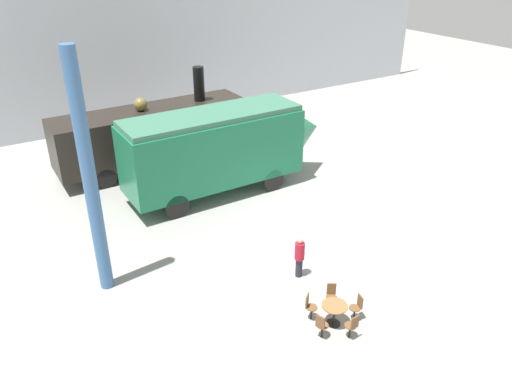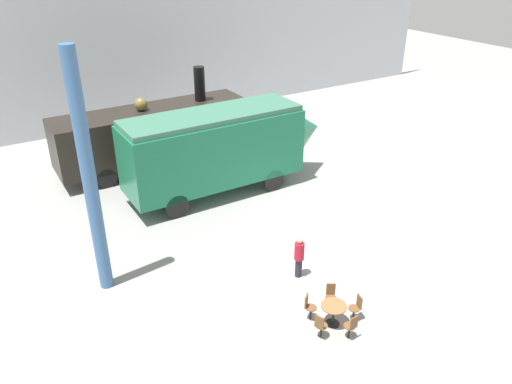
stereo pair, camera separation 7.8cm
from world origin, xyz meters
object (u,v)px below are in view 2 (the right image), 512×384
(streamlined_locomotive, at_px, (228,145))
(cafe_chair_0, at_px, (320,325))
(cafe_table_near, at_px, (334,310))
(visitor_person, at_px, (299,256))
(steam_locomotive, at_px, (154,132))

(streamlined_locomotive, distance_m, cafe_chair_0, 10.36)
(cafe_table_near, bearing_deg, cafe_chair_0, -158.92)
(streamlined_locomotive, relative_size, visitor_person, 6.30)
(steam_locomotive, height_order, cafe_chair_0, steam_locomotive)
(steam_locomotive, distance_m, cafe_chair_0, 14.28)
(steam_locomotive, bearing_deg, cafe_chair_0, -92.18)
(streamlined_locomotive, height_order, cafe_table_near, streamlined_locomotive)
(streamlined_locomotive, bearing_deg, cafe_table_near, -99.89)
(steam_locomotive, height_order, visitor_person, steam_locomotive)
(cafe_chair_0, bearing_deg, streamlined_locomotive, 55.35)
(steam_locomotive, xyz_separation_m, streamlined_locomotive, (1.86, -4.28, 0.38))
(cafe_table_near, xyz_separation_m, cafe_chair_0, (-0.71, -0.28, -0.03))
(cafe_chair_0, xyz_separation_m, visitor_person, (1.24, 2.79, 0.33))
(steam_locomotive, relative_size, visitor_person, 6.22)
(steam_locomotive, distance_m, cafe_table_near, 13.99)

